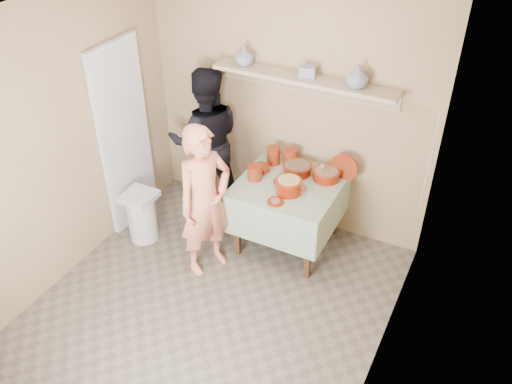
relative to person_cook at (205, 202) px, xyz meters
The scene contains 22 objects.
ground 1.04m from the person_cook, 63.31° to the right, with size 3.50×3.50×0.00m, color #63594E.
tile_panel 1.21m from the person_cook, 164.01° to the left, with size 0.06×0.70×2.00m, color silver.
plate_stack_a 0.95m from the person_cook, 73.84° to the left, with size 0.14×0.14×0.18m, color maroon.
plate_stack_b 1.06m from the person_cook, 66.33° to the left, with size 0.15×0.15×0.18m, color maroon.
bowl_stack 0.61m from the person_cook, 68.16° to the left, with size 0.15×0.15×0.15m, color maroon.
empty_bowl 0.76m from the person_cook, 73.62° to the left, with size 0.18×0.18×0.05m, color maroon.
propped_lid 1.40m from the person_cook, 44.57° to the left, with size 0.28×0.28×0.02m, color maroon.
vase_right 1.77m from the person_cook, 44.39° to the left, with size 0.19×0.19×0.20m, color navy.
vase_left 1.45m from the person_cook, 96.17° to the left, with size 0.19×0.19×0.19m, color navy.
ceramic_box 1.52m from the person_cook, 61.43° to the left, with size 0.15×0.10×0.10m, color navy.
person_cook is the anchor object (origin of this frame).
person_helper 1.04m from the person_cook, 120.46° to the left, with size 0.81×0.63×1.66m, color black.
room_shell 1.09m from the person_cook, 63.31° to the right, with size 3.04×3.54×2.62m.
serving_table 0.88m from the person_cook, 49.51° to the left, with size 0.97×0.97×0.76m.
cazuela_meat_a 1.02m from the person_cook, 57.16° to the left, with size 0.30×0.30×0.10m.
cazuela_meat_b 1.22m from the person_cook, 45.93° to the left, with size 0.28×0.28×0.10m.
ladle 1.21m from the person_cook, 48.28° to the left, with size 0.08×0.26×0.19m.
cazuela_rice 0.80m from the person_cook, 39.21° to the left, with size 0.33×0.25×0.14m.
front_plate 0.65m from the person_cook, 27.27° to the left, with size 0.16×0.16×0.03m.
wall_shelf 1.46m from the person_cook, 63.56° to the left, with size 1.80×0.25×0.21m.
trash_bin 0.97m from the person_cook, behind, with size 0.32×0.32×0.56m.
electrical_cord 2.03m from the person_cook, 25.73° to the left, with size 0.01×0.05×0.90m.
Camera 1 is at (1.93, -2.77, 3.71)m, focal length 38.00 mm.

